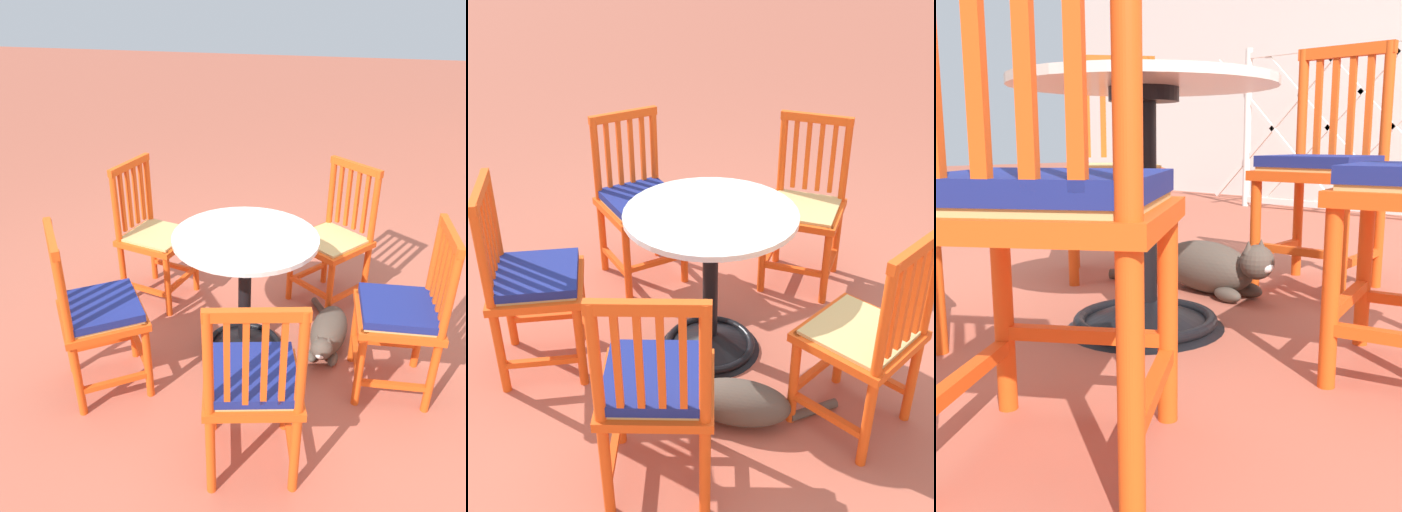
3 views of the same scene
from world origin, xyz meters
TOP-DOWN VIEW (x-y plane):
  - ground_plane at (0.00, 0.00)m, footprint 24.00×24.00m
  - cafe_table at (0.13, 0.11)m, footprint 0.76×0.76m
  - orange_chair_by_planter at (-0.32, -0.57)m, footprint 0.49×0.49m
  - orange_chair_at_corner at (0.57, -0.53)m, footprint 0.56×0.56m
  - orange_chair_near_fence at (0.90, 0.30)m, footprint 0.48×0.48m
  - orange_chair_facing_out at (0.25, 0.93)m, footprint 0.43×0.43m
  - orange_chair_tucked_in at (-0.51, 0.56)m, footprint 0.56×0.56m
  - tabby_cat at (0.02, 0.58)m, footprint 0.74×0.26m

SIDE VIEW (x-z plane):
  - ground_plane at x=0.00m, z-range 0.00..0.00m
  - tabby_cat at x=0.02m, z-range -0.02..0.21m
  - cafe_table at x=0.13m, z-range -0.08..0.65m
  - orange_chair_by_planter at x=-0.32m, z-range -0.02..0.89m
  - orange_chair_tucked_in at x=-0.51m, z-range -0.02..0.89m
  - orange_chair_at_corner at x=0.57m, z-range -0.01..0.90m
  - orange_chair_near_fence at x=0.90m, z-range -0.01..0.90m
  - orange_chair_facing_out at x=0.25m, z-range -0.01..0.90m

